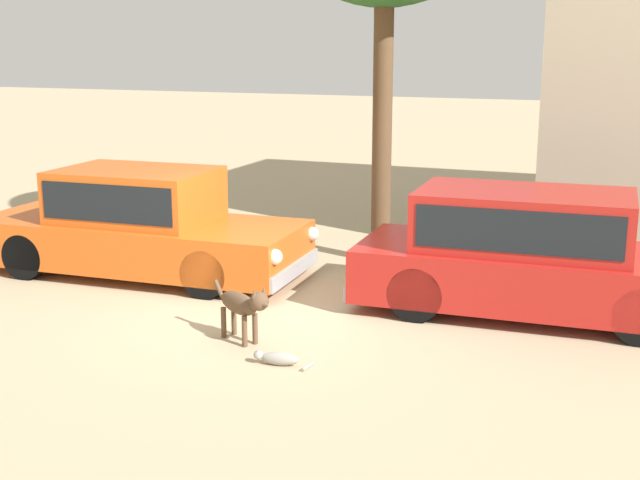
{
  "coord_description": "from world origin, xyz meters",
  "views": [
    {
      "loc": [
        4.33,
        -8.97,
        3.22
      ],
      "look_at": [
        0.64,
        0.2,
        0.9
      ],
      "focal_mm": 47.58,
      "sensor_mm": 36.0,
      "label": 1
    }
  ],
  "objects": [
    {
      "name": "ground_plane",
      "position": [
        0.0,
        0.0,
        0.0
      ],
      "size": [
        80.0,
        80.0,
        0.0
      ],
      "primitive_type": "plane",
      "color": "tan"
    },
    {
      "name": "stray_dog_spotted",
      "position": [
        0.28,
        -1.12,
        0.43
      ],
      "size": [
        0.94,
        0.54,
        0.68
      ],
      "rotation": [
        0.0,
        0.0,
        5.8
      ],
      "color": "brown",
      "rests_on": "ground_plane"
    },
    {
      "name": "parked_sedan_nearest",
      "position": [
        -2.38,
        0.88,
        0.73
      ],
      "size": [
        4.83,
        1.95,
        1.49
      ],
      "rotation": [
        0.0,
        0.0,
        0.05
      ],
      "color": "#D15619",
      "rests_on": "ground_plane"
    },
    {
      "name": "parked_sedan_second",
      "position": [
        2.97,
        1.11,
        0.78
      ],
      "size": [
        4.38,
        1.9,
        1.5
      ],
      "rotation": [
        0.0,
        0.0,
        0.05
      ],
      "color": "#AD1E19",
      "rests_on": "ground_plane"
    },
    {
      "name": "stray_cat",
      "position": [
        0.89,
        -1.59,
        0.07
      ],
      "size": [
        0.6,
        0.23,
        0.15
      ],
      "rotation": [
        0.0,
        0.0,
        3.29
      ],
      "color": "gray",
      "rests_on": "ground_plane"
    }
  ]
}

